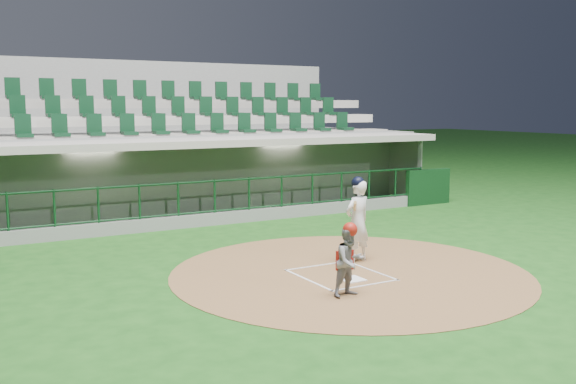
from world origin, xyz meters
The scene contains 8 objects.
ground centered at (0.00, 0.00, 0.00)m, with size 120.00×120.00×0.00m, color #174814.
dirt_circle centered at (0.30, -0.20, 0.01)m, with size 7.20×7.20×0.01m, color brown.
home_plate centered at (0.00, -0.70, 0.02)m, with size 0.43×0.43×0.02m, color white.
batter_box_chalk centered at (0.00, -0.30, 0.02)m, with size 1.55×1.80×0.01m.
dugout_structure centered at (0.03, 7.80, 0.96)m, with size 16.40×3.70×3.00m.
seating_deck centered at (0.00, 10.91, 1.42)m, with size 17.00×6.72×5.15m.
batter centered at (0.95, 0.47, 0.93)m, with size 0.89×0.91×1.84m.
catcher centered at (-0.64, -1.52, 0.65)m, with size 0.65×0.53×1.31m.
Camera 1 is at (-6.98, -10.51, 3.33)m, focal length 40.00 mm.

